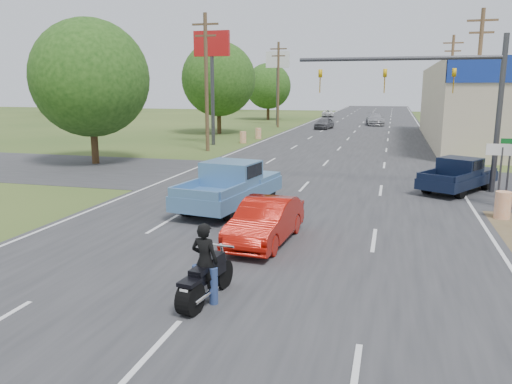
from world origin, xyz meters
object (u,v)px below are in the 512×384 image
(blue_pickup, at_px, (232,185))
(navy_pickup, at_px, (459,174))
(distant_car_silver, at_px, (375,119))
(rider, at_px, (205,266))
(distant_car_white, at_px, (328,113))
(motorcycle, at_px, (204,282))
(distant_car_grey, at_px, (324,123))
(red_convertible, at_px, (265,222))

(blue_pickup, xyz_separation_m, navy_pickup, (9.09, 5.89, -0.16))
(navy_pickup, distance_m, distant_car_silver, 42.12)
(rider, relative_size, distant_car_white, 0.41)
(motorcycle, bearing_deg, distant_car_white, 103.74)
(navy_pickup, xyz_separation_m, distant_car_white, (-13.56, 59.28, -0.20))
(rider, bearing_deg, distant_car_white, -76.25)
(motorcycle, bearing_deg, rider, 90.00)
(rider, bearing_deg, distant_car_silver, -83.00)
(distant_car_grey, bearing_deg, rider, -76.51)
(distant_car_white, bearing_deg, motorcycle, 88.76)
(red_convertible, bearing_deg, motorcycle, -88.25)
(red_convertible, relative_size, motorcycle, 1.82)
(red_convertible, distance_m, blue_pickup, 4.74)
(navy_pickup, relative_size, distant_car_white, 1.18)
(rider, distance_m, blue_pickup, 8.96)
(blue_pickup, distance_m, distant_car_silver, 47.82)
(distant_car_silver, distance_m, distant_car_white, 19.33)
(motorcycle, relative_size, distant_car_grey, 0.58)
(distant_car_grey, distance_m, distant_car_white, 25.37)
(motorcycle, bearing_deg, navy_pickup, 73.35)
(rider, xyz_separation_m, distant_car_grey, (-3.89, 48.63, -0.20))
(blue_pickup, distance_m, navy_pickup, 10.84)
(blue_pickup, relative_size, distant_car_grey, 1.52)
(red_convertible, xyz_separation_m, distant_car_silver, (1.36, 51.76, 0.07))
(distant_car_white, bearing_deg, distant_car_grey, 89.90)
(rider, height_order, distant_car_silver, rider)
(blue_pickup, relative_size, distant_car_silver, 1.16)
(distant_car_white, bearing_deg, rider, 88.77)
(red_convertible, relative_size, distant_car_silver, 0.80)
(red_convertible, relative_size, navy_pickup, 0.82)
(rider, bearing_deg, blue_pickup, -67.15)
(red_convertible, xyz_separation_m, motorcycle, (-0.21, -4.66, -0.17))
(motorcycle, height_order, distant_car_grey, distant_car_grey)
(motorcycle, xyz_separation_m, navy_pickup, (6.90, 14.63, 0.28))
(navy_pickup, relative_size, distant_car_silver, 0.97)
(blue_pickup, bearing_deg, rider, -66.88)
(motorcycle, xyz_separation_m, distant_car_silver, (1.57, 56.42, 0.24))
(motorcycle, relative_size, blue_pickup, 0.38)
(distant_car_grey, xyz_separation_m, distant_car_white, (-2.78, 25.22, -0.08))
(red_convertible, relative_size, blue_pickup, 0.69)
(motorcycle, distance_m, navy_pickup, 16.18)
(distant_car_grey, height_order, distant_car_silver, distant_car_silver)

